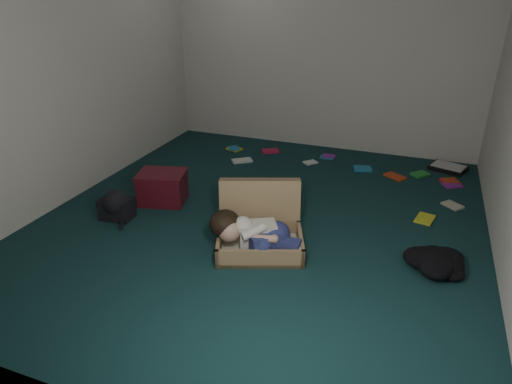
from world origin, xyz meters
The scene contains 11 objects.
floor centered at (0.00, 0.00, 0.00)m, with size 4.50×4.50×0.00m, color #123233.
wall_back centered at (0.00, 2.25, 1.30)m, with size 4.50×4.50×0.00m, color silver.
wall_front centered at (0.00, -2.25, 1.30)m, with size 4.50×4.50×0.00m, color silver.
wall_left centered at (-2.00, 0.00, 1.30)m, with size 4.50×4.50×0.00m, color silver.
suitcase centered at (0.13, -0.41, 0.15)m, with size 0.90×0.89×0.52m.
person centered at (0.15, -0.59, 0.20)m, with size 0.78×0.40×0.32m.
maroon_bin centered at (-1.07, 0.00, 0.16)m, with size 0.54×0.47×0.32m.
backpack centered at (-1.29, -0.46, 0.11)m, with size 0.36×0.29×0.22m, color black, non-canonical shape.
clothing_pile centered at (1.53, -0.27, 0.07)m, with size 0.43×0.35×0.14m, color black, non-canonical shape.
paper_tray centered at (1.66, 1.95, 0.03)m, with size 0.47×0.41×0.06m.
book_scatter centered at (0.64, 1.45, 0.01)m, with size 2.92×1.54×0.02m.
Camera 1 is at (1.29, -3.58, 2.06)m, focal length 32.00 mm.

